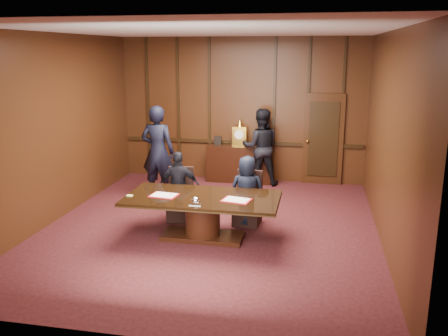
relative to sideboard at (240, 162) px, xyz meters
The scene contains 13 objects.
room 3.36m from the sideboard, 88.80° to the right, with size 7.00×7.04×3.50m.
sideboard is the anchor object (origin of this frame).
conference_table 3.76m from the sideboard, 90.32° to the right, with size 2.62×1.32×0.76m.
folder_left 3.92m from the sideboard, 99.91° to the right, with size 0.50×0.38×0.02m.
folder_right 3.93m from the sideboard, 81.35° to the right, with size 0.52×0.41×0.02m.
inkstand 4.22m from the sideboard, 90.28° to the right, with size 0.20×0.14×0.12m.
notepad 4.18m from the sideboard, 107.34° to the right, with size 0.10×0.07×0.01m, color #E5E170.
chair_left 2.97m from the sideboard, 103.17° to the right, with size 0.54×0.54×0.99m.
chair_right 2.96m from the sideboard, 77.65° to the right, with size 0.51×0.51×0.99m.
signatory_left 3.04m from the sideboard, 102.77° to the right, with size 0.79×0.33×1.34m, color black.
signatory_right 3.03m from the sideboard, 78.00° to the right, with size 0.64×0.42×1.32m, color black.
witness_left 2.27m from the sideboard, 134.85° to the right, with size 0.74×0.49×2.04m, color black.
witness_right 0.71m from the sideboard, 16.58° to the right, with size 0.90×0.70×1.85m, color black.
Camera 1 is at (1.84, -7.98, 3.18)m, focal length 38.00 mm.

